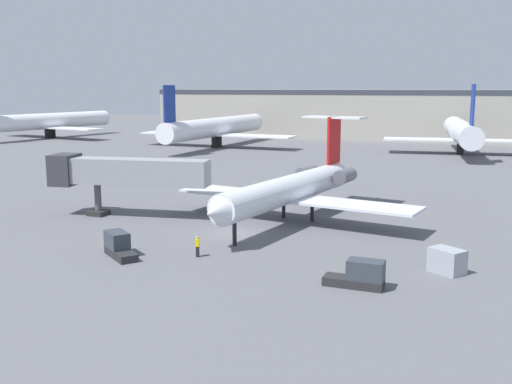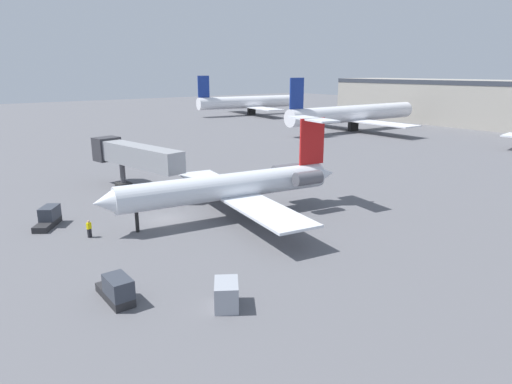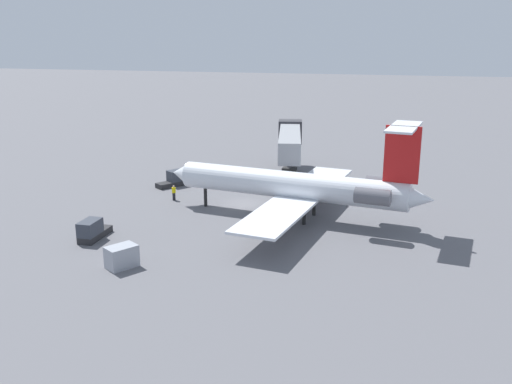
# 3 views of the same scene
# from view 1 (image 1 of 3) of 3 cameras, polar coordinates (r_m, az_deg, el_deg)

# --- Properties ---
(ground_plane) EXTENTS (400.00, 400.00, 0.10)m
(ground_plane) POSITION_cam_1_polar(r_m,az_deg,el_deg) (54.47, -2.06, -4.03)
(ground_plane) COLOR #5B5B60
(regional_jet) EXTENTS (25.48, 27.43, 9.98)m
(regional_jet) POSITION_cam_1_polar(r_m,az_deg,el_deg) (58.53, 3.54, 0.43)
(regional_jet) COLOR silver
(regional_jet) RESTS_ON ground_plane
(jet_bridge) EXTENTS (16.89, 5.81, 6.31)m
(jet_bridge) POSITION_cam_1_polar(r_m,az_deg,el_deg) (62.35, -12.96, 1.88)
(jet_bridge) COLOR gray
(jet_bridge) RESTS_ON ground_plane
(ground_crew_marshaller) EXTENTS (0.38, 0.46, 1.69)m
(ground_crew_marshaller) POSITION_cam_1_polar(r_m,az_deg,el_deg) (47.08, -5.62, -5.18)
(ground_crew_marshaller) COLOR black
(ground_crew_marshaller) RESTS_ON ground_plane
(baggage_tug_lead) EXTENTS (4.01, 1.42, 1.90)m
(baggage_tug_lead) POSITION_cam_1_polar(r_m,az_deg,el_deg) (40.48, 9.96, -7.86)
(baggage_tug_lead) COLOR #262628
(baggage_tug_lead) RESTS_ON ground_plane
(baggage_tug_trailing) EXTENTS (4.06, 3.48, 1.90)m
(baggage_tug_trailing) POSITION_cam_1_polar(r_m,az_deg,el_deg) (48.26, -13.00, -5.04)
(baggage_tug_trailing) COLOR #262628
(baggage_tug_trailing) RESTS_ON ground_plane
(cargo_container_uld) EXTENTS (2.83, 2.61, 1.78)m
(cargo_container_uld) POSITION_cam_1_polar(r_m,az_deg,el_deg) (45.04, 17.83, -6.29)
(cargo_container_uld) COLOR #999EA8
(cargo_container_uld) RESTS_ON ground_plane
(terminal_building) EXTENTS (132.68, 21.17, 12.54)m
(terminal_building) POSITION_cam_1_polar(r_m,az_deg,el_deg) (158.61, 14.18, 7.22)
(terminal_building) COLOR #9E998E
(terminal_building) RESTS_ON ground_plane
(parked_airliner_west_end) EXTENTS (34.01, 40.05, 13.50)m
(parked_airliner_west_end) POSITION_cam_1_polar(r_m,az_deg,el_deg) (165.55, -19.22, 6.40)
(parked_airliner_west_end) COLOR white
(parked_airliner_west_end) RESTS_ON ground_plane
(parked_airliner_west_mid) EXTENTS (36.25, 43.07, 13.56)m
(parked_airliner_west_mid) POSITION_cam_1_polar(r_m,az_deg,el_deg) (132.59, -3.84, 6.18)
(parked_airliner_west_mid) COLOR white
(parked_airliner_west_mid) RESTS_ON ground_plane
(parked_airliner_centre) EXTENTS (30.54, 35.93, 13.70)m
(parked_airliner_centre) POSITION_cam_1_polar(r_m,az_deg,el_deg) (124.99, 19.08, 5.46)
(parked_airliner_centre) COLOR silver
(parked_airliner_centre) RESTS_ON ground_plane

